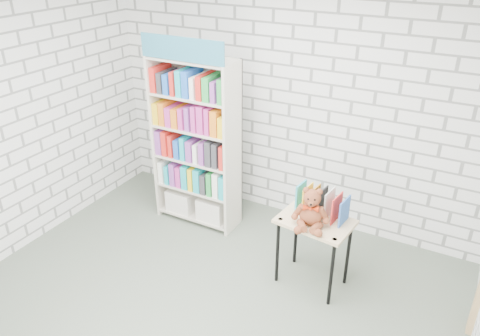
% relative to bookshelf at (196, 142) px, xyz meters
% --- Properties ---
extents(ground, '(4.50, 4.50, 0.00)m').
position_rel_bookshelf_xyz_m(ground, '(0.84, -1.36, -1.01)').
color(ground, '#525C4E').
rests_on(ground, ground).
extents(room_shell, '(4.52, 4.02, 2.81)m').
position_rel_bookshelf_xyz_m(room_shell, '(0.84, -1.36, 0.78)').
color(room_shell, silver).
rests_on(room_shell, ground).
extents(bookshelf, '(0.98, 0.38, 2.21)m').
position_rel_bookshelf_xyz_m(bookshelf, '(0.00, 0.00, 0.00)').
color(bookshelf, beige).
rests_on(bookshelf, ground).
extents(display_table, '(0.73, 0.55, 0.73)m').
position_rel_bookshelf_xyz_m(display_table, '(1.61, -0.46, -0.38)').
color(display_table, tan).
rests_on(display_table, ground).
extents(table_books, '(0.50, 0.26, 0.28)m').
position_rel_bookshelf_xyz_m(table_books, '(1.62, -0.35, -0.14)').
color(table_books, teal).
rests_on(table_books, display_table).
extents(teddy_bear, '(0.34, 0.33, 0.38)m').
position_rel_bookshelf_xyz_m(teddy_bear, '(1.59, -0.57, -0.13)').
color(teddy_bear, brown).
rests_on(teddy_bear, display_table).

